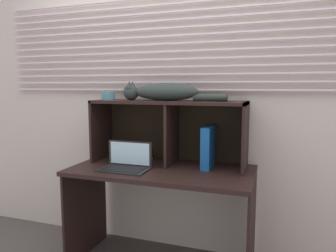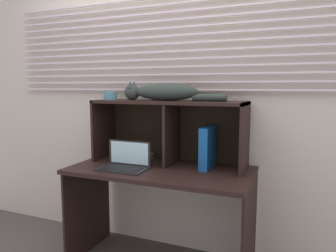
# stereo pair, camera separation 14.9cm
# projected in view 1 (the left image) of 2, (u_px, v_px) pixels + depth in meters

# --- Properties ---
(back_panel_with_blinds) EXTENTS (4.40, 0.08, 2.50)m
(back_panel_with_blinds) POSITION_uv_depth(u_px,v_px,m) (177.00, 96.00, 2.56)
(back_panel_with_blinds) COLOR beige
(back_panel_with_blinds) RESTS_ON ground
(desk) EXTENTS (1.30, 0.65, 0.75)m
(desk) POSITION_uv_depth(u_px,v_px,m) (161.00, 189.00, 2.30)
(desk) COLOR black
(desk) RESTS_ON ground
(hutch_shelf_unit) EXTENTS (1.16, 0.34, 0.48)m
(hutch_shelf_unit) POSITION_uv_depth(u_px,v_px,m) (170.00, 121.00, 2.41)
(hutch_shelf_unit) COLOR black
(hutch_shelf_unit) RESTS_ON desk
(cat) EXTENTS (0.80, 0.15, 0.15)m
(cat) POSITION_uv_depth(u_px,v_px,m) (162.00, 92.00, 2.37)
(cat) COLOR #2B3631
(cat) RESTS_ON hutch_shelf_unit
(laptop) EXTENTS (0.34, 0.21, 0.19)m
(laptop) POSITION_uv_depth(u_px,v_px,m) (126.00, 164.00, 2.26)
(laptop) COLOR black
(laptop) RESTS_ON desk
(binder_upright) EXTENTS (0.06, 0.26, 0.30)m
(binder_upright) POSITION_uv_depth(u_px,v_px,m) (208.00, 147.00, 2.30)
(binder_upright) COLOR #144D91
(binder_upright) RESTS_ON desk
(book_stack) EXTENTS (0.16, 0.23, 0.05)m
(book_stack) POSITION_uv_depth(u_px,v_px,m) (139.00, 158.00, 2.50)
(book_stack) COLOR tan
(book_stack) RESTS_ON desk
(small_basket) EXTENTS (0.11, 0.11, 0.06)m
(small_basket) POSITION_uv_depth(u_px,v_px,m) (108.00, 96.00, 2.52)
(small_basket) COLOR teal
(small_basket) RESTS_ON hutch_shelf_unit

